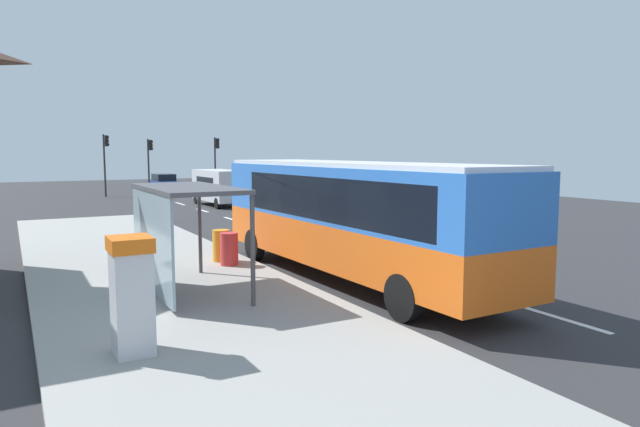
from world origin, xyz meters
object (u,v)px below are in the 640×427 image
traffic_light_far_side (106,155)px  traffic_light_median (150,157)px  bus (350,213)px  recycling_bin_red (229,249)px  sedan_near (164,182)px  bus_shelter (174,212)px  white_van (220,185)px  recycling_bin_orange (221,245)px  ticket_machine (132,294)px  traffic_light_near_side (216,156)px

traffic_light_far_side → traffic_light_median: 3.60m
bus → recycling_bin_red: bearing=132.8°
sedan_near → traffic_light_far_side: bearing=-143.3°
traffic_light_median → bus_shelter: bearing=-101.3°
white_van → recycling_bin_orange: size_ratio=5.53×
bus → traffic_light_median: bearing=86.5°
recycling_bin_orange → bus_shelter: bearing=-124.4°
white_van → ticket_machine: size_ratio=2.71×
recycling_bin_red → bus_shelter: bearing=-131.2°
traffic_light_far_side → bus: bearing=-87.6°
ticket_machine → traffic_light_near_side: size_ratio=0.42×
sedan_near → traffic_light_far_side: 7.15m
ticket_machine → traffic_light_far_side: (4.98, 37.01, 2.04)m
ticket_machine → recycling_bin_red: 7.31m
traffic_light_median → white_van: bearing=-81.5°
bus → white_van: size_ratio=2.11×
white_van → recycling_bin_red: size_ratio=5.53×
sedan_near → traffic_light_median: traffic_light_median is taller
traffic_light_near_side → traffic_light_median: size_ratio=1.03×
sedan_near → traffic_light_median: 4.36m
traffic_light_near_side → bus_shelter: traffic_light_near_side is taller
bus → sedan_near: size_ratio=2.48×
recycling_bin_red → recycling_bin_orange: bearing=90.0°
ticket_machine → sedan_near: bearing=75.8°
ticket_machine → white_van: bearing=68.2°
traffic_light_near_side → white_van: bearing=-107.5°
white_van → bus_shelter: 23.74m
bus → recycling_bin_orange: bus is taller
traffic_light_far_side → bus_shelter: (-3.31, -33.37, -1.11)m
bus_shelter → recycling_bin_orange: bearing=55.6°
white_van → sedan_near: (0.10, 15.29, -0.55)m
traffic_light_near_side → bus_shelter: bearing=-110.1°
ticket_machine → traffic_light_far_side: 37.40m
bus_shelter → bus: bearing=-1.8°
recycling_bin_orange → traffic_light_median: bearing=81.5°
traffic_light_near_side → bus_shelter: 34.69m
sedan_near → ticket_machine: size_ratio=2.30×
white_van → sedan_near: 15.30m
traffic_light_far_side → bus_shelter: 33.55m
traffic_light_far_side → white_van: bearing=-64.8°
recycling_bin_orange → traffic_light_median: traffic_light_median is taller
white_van → sedan_near: size_ratio=1.18×
ticket_machine → traffic_light_far_side: bearing=82.3°
bus → traffic_light_median: (2.12, 34.32, 1.18)m
bus → ticket_machine: bus is taller
sedan_near → recycling_bin_orange: (-6.50, -34.16, -0.14)m
bus → bus_shelter: bus is taller
bus → sedan_near: bearing=83.9°
recycling_bin_orange → traffic_light_median: 31.37m
bus → white_van: bearing=80.0°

